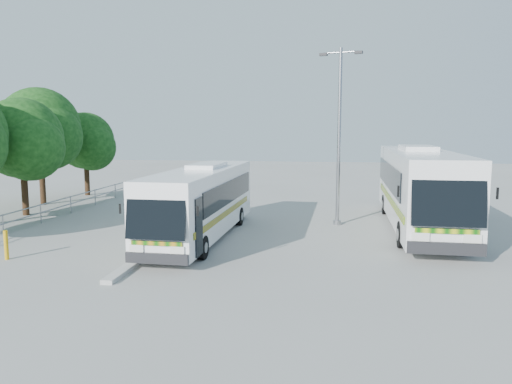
% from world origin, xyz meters
% --- Properties ---
extents(ground, '(100.00, 100.00, 0.00)m').
position_xyz_m(ground, '(0.00, 0.00, 0.00)').
color(ground, '#9B9B96').
rests_on(ground, ground).
extents(kerb_divider, '(0.40, 16.00, 0.15)m').
position_xyz_m(kerb_divider, '(-2.30, 2.00, 0.07)').
color(kerb_divider, '#B2B2AD').
rests_on(kerb_divider, ground).
extents(railing, '(0.06, 22.00, 1.00)m').
position_xyz_m(railing, '(-10.00, 4.00, 0.74)').
color(railing, gray).
rests_on(railing, ground).
extents(tree_far_c, '(4.97, 4.69, 6.49)m').
position_xyz_m(tree_far_c, '(-12.12, 5.10, 4.26)').
color(tree_far_c, '#382314').
rests_on(tree_far_c, ground).
extents(tree_far_d, '(5.62, 5.30, 7.33)m').
position_xyz_m(tree_far_d, '(-13.31, 8.80, 4.82)').
color(tree_far_d, '#382314').
rests_on(tree_far_d, ground).
extents(tree_far_e, '(4.54, 4.28, 5.92)m').
position_xyz_m(tree_far_e, '(-12.63, 13.30, 3.89)').
color(tree_far_e, '#382314').
rests_on(tree_far_e, ground).
extents(coach_main, '(2.63, 11.13, 3.07)m').
position_xyz_m(coach_main, '(-1.00, 0.94, 1.68)').
color(coach_main, white).
rests_on(coach_main, ground).
extents(coach_adjacent, '(3.14, 13.56, 3.74)m').
position_xyz_m(coach_adjacent, '(8.86, 4.54, 2.05)').
color(coach_adjacent, silver).
rests_on(coach_adjacent, ground).
extents(lamppost, '(2.09, 0.78, 8.69)m').
position_xyz_m(lamppost, '(4.98, 4.86, 4.79)').
color(lamppost, gray).
rests_on(lamppost, ground).
extents(bollard, '(0.17, 0.17, 1.10)m').
position_xyz_m(bollard, '(-7.28, -3.68, 0.55)').
color(bollard, '#C9950B').
rests_on(bollard, ground).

